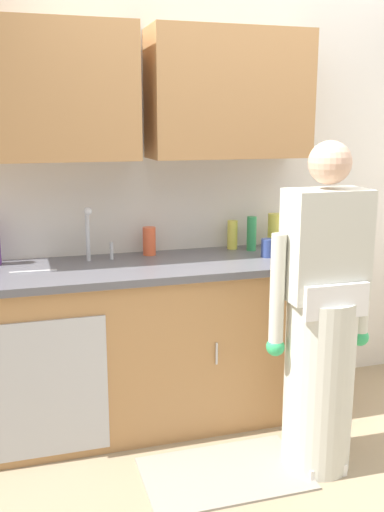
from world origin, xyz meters
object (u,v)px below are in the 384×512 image
object	(u,v)px
bottle_water_short	(252,234)
knife_on_counter	(33,271)
sink	(99,269)
bottle_soap	(232,235)
cup_by_sink	(268,248)
person_at_sink	(321,335)
bottle_cleaner_spray	(149,241)
bottle_water_tall	(274,231)

from	to	relation	value
bottle_water_short	knife_on_counter	distance (m)	1.30
sink	bottle_water_short	bearing A→B (deg)	8.39
bottle_soap	cup_by_sink	distance (m)	0.29
sink	cup_by_sink	size ratio (longest dim) A/B	4.75
person_at_sink	bottle_cleaner_spray	world-z (taller)	person_at_sink
person_at_sink	bottle_water_short	bearing A→B (deg)	92.12
sink	bottle_water_tall	distance (m)	1.13
person_at_sink	bottle_water_tall	world-z (taller)	person_at_sink
bottle_cleaner_spray	bottle_soap	size ratio (longest dim) A/B	0.94
sink	bottle_cleaner_spray	distance (m)	0.39
bottle_soap	bottle_water_short	bearing A→B (deg)	-38.46
bottle_soap	knife_on_counter	size ratio (longest dim) A/B	0.73
person_at_sink	bottle_cleaner_spray	xyz separation A→B (m)	(-0.65, 0.89, 0.33)
bottle_soap	knife_on_counter	world-z (taller)	bottle_soap
person_at_sink	knife_on_counter	distance (m)	1.50
bottle_water_tall	bottle_water_short	world-z (taller)	bottle_water_tall
bottle_water_tall	cup_by_sink	distance (m)	0.28
bottle_water_tall	sink	bearing A→B (deg)	-170.68
knife_on_counter	bottle_soap	bearing A→B (deg)	14.09
bottle_water_short	bottle_cleaner_spray	world-z (taller)	bottle_water_short
bottle_cleaner_spray	bottle_soap	world-z (taller)	bottle_soap
person_at_sink	cup_by_sink	xyz separation A→B (m)	(-0.01, 0.64, 0.30)
bottle_water_tall	person_at_sink	bearing A→B (deg)	-99.00
sink	bottle_cleaner_spray	world-z (taller)	sink
bottle_water_short	knife_on_counter	world-z (taller)	bottle_water_short
bottle_water_short	bottle_cleaner_spray	distance (m)	0.62
sink	bottle_soap	xyz separation A→B (m)	(0.84, 0.21, 0.10)
sink	bottle_soap	distance (m)	0.88
bottle_cleaner_spray	knife_on_counter	size ratio (longest dim) A/B	0.68
bottle_cleaner_spray	sink	bearing A→B (deg)	-148.74
sink	knife_on_counter	size ratio (longest dim) A/B	2.08
bottle_water_short	bottle_soap	xyz separation A→B (m)	(-0.09, 0.08, -0.02)
sink	bottle_cleaner_spray	size ratio (longest dim) A/B	3.04
bottle_soap	person_at_sink	bearing A→B (deg)	-82.12
knife_on_counter	sink	bearing A→B (deg)	7.26
person_at_sink	knife_on_counter	size ratio (longest dim) A/B	6.75
person_at_sink	bottle_cleaner_spray	bearing A→B (deg)	126.14
bottle_cleaner_spray	cup_by_sink	bearing A→B (deg)	-20.88
bottle_cleaner_spray	bottle_water_short	bearing A→B (deg)	-5.21
bottle_water_tall	knife_on_counter	world-z (taller)	bottle_water_tall
bottle_cleaner_spray	knife_on_counter	distance (m)	0.71
person_at_sink	bottle_soap	bearing A→B (deg)	97.88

